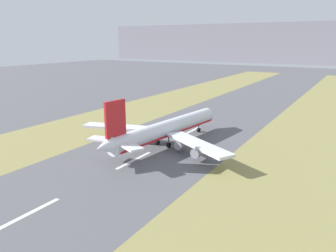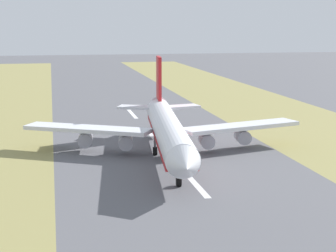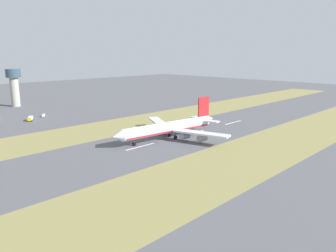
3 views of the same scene
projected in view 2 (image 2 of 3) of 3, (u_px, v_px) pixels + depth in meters
ground_plane at (178, 164)px, 115.54m from camera, size 800.00×800.00×0.00m
centreline_dash_near at (132, 114)px, 178.81m from camera, size 1.20×18.00×0.01m
centreline_dash_mid at (155, 139)px, 140.30m from camera, size 1.20×18.00×0.01m
centreline_dash_far at (195, 183)px, 101.79m from camera, size 1.20×18.00×0.01m
airplane_main_jet at (167, 129)px, 121.65m from camera, size 63.71×67.19×20.20m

